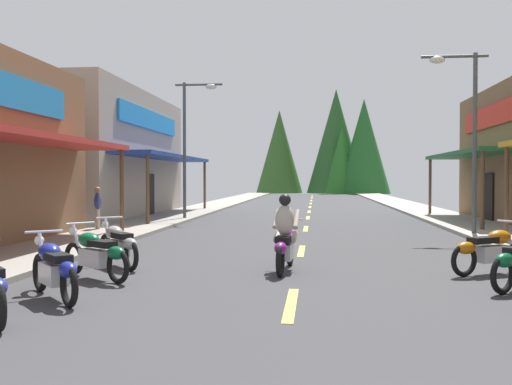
# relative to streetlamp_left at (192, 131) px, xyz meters

# --- Properties ---
(ground) EXTENTS (10.09, 85.04, 0.10)m
(ground) POSITION_rel_streetlamp_left_xyz_m (5.12, 2.64, -4.04)
(ground) COLOR #38383A
(sidewalk_left) EXTENTS (2.65, 85.04, 0.12)m
(sidewalk_left) POSITION_rel_streetlamp_left_xyz_m (-1.25, 2.64, -3.93)
(sidewalk_left) COLOR gray
(sidewalk_left) RESTS_ON ground
(sidewalk_right) EXTENTS (2.65, 85.04, 0.12)m
(sidewalk_right) POSITION_rel_streetlamp_left_xyz_m (11.49, 2.64, -3.93)
(sidewalk_right) COLOR #9E9991
(sidewalk_right) RESTS_ON ground
(centerline_dashes) EXTENTS (0.16, 62.20, 0.01)m
(centerline_dashes) POSITION_rel_streetlamp_left_xyz_m (5.12, 6.99, -3.99)
(centerline_dashes) COLOR #E0C64C
(centerline_dashes) RESTS_ON ground
(storefront_left_far) EXTENTS (8.51, 13.60, 6.03)m
(storefront_left_far) POSITION_rel_streetlamp_left_xyz_m (-5.89, 2.34, -0.98)
(storefront_left_far) COLOR gray
(storefront_left_far) RESTS_ON ground
(streetlamp_left) EXTENTS (2.11, 0.30, 6.12)m
(streetlamp_left) POSITION_rel_streetlamp_left_xyz_m (0.00, 0.00, 0.00)
(streetlamp_left) COLOR #474C51
(streetlamp_left) RESTS_ON ground
(streetlamp_right) EXTENTS (2.11, 0.30, 5.90)m
(streetlamp_right) POSITION_rel_streetlamp_left_xyz_m (10.24, -6.27, -0.13)
(streetlamp_right) COLOR #474C51
(streetlamp_right) RESTS_ON ground
(motorcycle_parked_right_3) EXTENTS (1.85, 1.24, 1.04)m
(motorcycle_parked_right_3) POSITION_rel_streetlamp_left_xyz_m (8.91, -13.96, -3.50)
(motorcycle_parked_right_3) COLOR black
(motorcycle_parked_right_3) RESTS_ON ground
(motorcycle_parked_left_1) EXTENTS (1.48, 1.68, 1.04)m
(motorcycle_parked_left_1) POSITION_rel_streetlamp_left_xyz_m (1.45, -17.17, -3.50)
(motorcycle_parked_left_1) COLOR black
(motorcycle_parked_left_1) RESTS_ON ground
(motorcycle_parked_left_2) EXTENTS (1.76, 1.38, 1.04)m
(motorcycle_parked_left_2) POSITION_rel_streetlamp_left_xyz_m (1.42, -15.33, -3.50)
(motorcycle_parked_left_2) COLOR black
(motorcycle_parked_left_2) RESTS_ON ground
(motorcycle_parked_left_3) EXTENTS (1.44, 1.72, 1.04)m
(motorcycle_parked_left_3) POSITION_rel_streetlamp_left_xyz_m (1.31, -13.75, -3.50)
(motorcycle_parked_left_3) COLOR black
(motorcycle_parked_left_3) RESTS_ON ground
(rider_cruising_lead) EXTENTS (0.61, 2.14, 1.57)m
(rider_cruising_lead) POSITION_rel_streetlamp_left_xyz_m (4.88, -14.04, -3.34)
(rider_cruising_lead) COLOR black
(rider_cruising_lead) RESTS_ON ground
(pedestrian_browsing) EXTENTS (0.39, 0.52, 1.59)m
(pedestrian_browsing) POSITION_rel_streetlamp_left_xyz_m (-2.07, -5.98, -3.08)
(pedestrian_browsing) COLOR #B2A599
(pedestrian_browsing) RESTS_ON ground
(treeline_backdrop) EXTENTS (16.58, 9.63, 13.12)m
(treeline_backdrop) POSITION_rel_streetlamp_left_xyz_m (7.48, 48.79, 1.82)
(treeline_backdrop) COLOR #1F5A23
(treeline_backdrop) RESTS_ON ground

